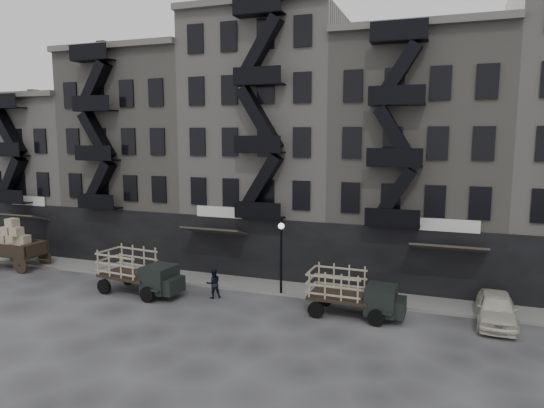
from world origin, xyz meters
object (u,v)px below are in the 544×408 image
(car_east, at_px, (496,309))
(pedestrian_mid, at_px, (213,283))
(wagon, at_px, (14,240))
(stake_truck_east, at_px, (353,290))
(stake_truck_west, at_px, (139,269))

(car_east, relative_size, pedestrian_mid, 2.63)
(wagon, xyz_separation_m, car_east, (30.82, 0.14, -1.21))
(wagon, distance_m, car_east, 30.85)
(stake_truck_east, bearing_deg, pedestrian_mid, -179.45)
(wagon, relative_size, stake_truck_east, 0.85)
(car_east, bearing_deg, stake_truck_west, -172.23)
(stake_truck_west, distance_m, stake_truck_east, 12.46)
(wagon, relative_size, car_east, 0.92)
(pedestrian_mid, bearing_deg, wagon, -43.17)
(stake_truck_west, distance_m, pedestrian_mid, 4.56)
(stake_truck_east, distance_m, pedestrian_mid, 8.01)
(stake_truck_east, bearing_deg, car_east, 12.77)
(stake_truck_west, relative_size, pedestrian_mid, 3.12)
(wagon, distance_m, stake_truck_west, 11.71)
(wagon, bearing_deg, car_east, 1.73)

